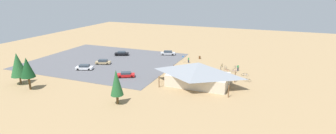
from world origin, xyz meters
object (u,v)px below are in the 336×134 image
object	(u,v)px
bicycle_black_near_porch	(247,80)
car_red_front_row	(126,75)
bicycle_yellow_near_sign	(222,66)
car_silver_second_row	(168,53)
car_black_inner_stall	(122,53)
car_tan_aisle_side	(103,62)
bicycle_red_yard_left	(227,71)
visitor_at_bikes	(238,67)
bicycle_teal_trailside	(236,67)
bicycle_orange_mid_cluster	(234,78)
bicycle_white_yard_center	(221,68)
pine_center	(27,68)
pine_east	(18,65)
pine_mideast	(116,83)
trash_bin	(200,57)
bicycle_green_by_bin	(229,76)
bike_pavilion	(198,73)
car_white_back_corner	(84,67)
bicycle_purple_yard_front	(234,71)
lot_sign	(183,58)
visitor_crossing_yard	(189,60)
bicycle_silver_edge_south	(226,68)
bicycle_blue_lone_east	(245,75)

from	to	relation	value
bicycle_black_near_porch	car_red_front_row	xyz separation A→B (m)	(28.69, 7.83, 0.33)
bicycle_yellow_near_sign	car_silver_second_row	size ratio (longest dim) A/B	0.35
car_black_inner_stall	car_tan_aisle_side	bearing A→B (deg)	91.49
bicycle_red_yard_left	car_silver_second_row	xyz separation A→B (m)	(21.42, -11.33, 0.35)
car_silver_second_row	visitor_at_bikes	xyz separation A→B (m)	(-24.00, 9.18, 0.19)
bicycle_black_near_porch	bicycle_teal_trailside	world-z (taller)	bicycle_black_near_porch
bicycle_orange_mid_cluster	bicycle_white_yard_center	distance (m)	8.07
pine_center	bicycle_teal_trailside	xyz separation A→B (m)	(-40.37, -32.81, -4.62)
pine_east	car_red_front_row	distance (m)	24.71
pine_mideast	car_black_inner_stall	distance (m)	38.13
trash_bin	bicycle_green_by_bin	world-z (taller)	trash_bin
bicycle_teal_trailside	car_red_front_row	bearing A→B (deg)	35.91
bike_pavilion	pine_east	xyz separation A→B (m)	(38.82, 14.55, 1.70)
car_white_back_corner	bicycle_green_by_bin	bearing A→B (deg)	-167.98
pine_east	bicycle_purple_yard_front	world-z (taller)	pine_east
pine_center	visitor_at_bikes	distance (m)	51.38
lot_sign	visitor_crossing_yard	world-z (taller)	lot_sign
bicycle_yellow_near_sign	bicycle_green_by_bin	size ratio (longest dim) A/B	1.35
pine_mideast	bicycle_yellow_near_sign	bearing A→B (deg)	-114.06
car_red_front_row	bicycle_yellow_near_sign	bearing A→B (deg)	-139.21
pine_center	lot_sign	bearing A→B (deg)	-126.93
bicycle_teal_trailside	car_red_front_row	size ratio (longest dim) A/B	0.30
bike_pavilion	bicycle_purple_yard_front	world-z (taller)	bike_pavilion
pine_mideast	pine_east	xyz separation A→B (m)	(27.08, -1.16, 0.32)
pine_east	bicycle_black_near_porch	size ratio (longest dim) A/B	4.35
pine_east	bicycle_purple_yard_front	xyz separation A→B (m)	(-45.30, -27.16, -4.28)
car_tan_aisle_side	pine_mideast	bearing A→B (deg)	130.47
car_silver_second_row	trash_bin	bearing A→B (deg)	175.23
pine_mideast	bicycle_silver_edge_south	distance (m)	34.59
bicycle_green_by_bin	car_red_front_row	distance (m)	25.84
trash_bin	pine_mideast	world-z (taller)	pine_mideast
pine_mideast	bicycle_blue_lone_east	world-z (taller)	pine_mideast
pine_east	bicycle_silver_edge_south	xyz separation A→B (m)	(-42.76, -29.42, -4.29)
bicycle_white_yard_center	bicycle_yellow_near_sign	size ratio (longest dim) A/B	0.89
car_tan_aisle_side	trash_bin	bearing A→B (deg)	-146.75
car_tan_aisle_side	bicycle_black_near_porch	bearing A→B (deg)	-179.92
pine_east	bicycle_white_yard_center	distance (m)	50.40
bicycle_silver_edge_south	visitor_crossing_yard	xyz separation A→B (m)	(11.52, -2.30, 0.56)
bicycle_orange_mid_cluster	car_tan_aisle_side	xyz separation A→B (m)	(37.83, 0.73, 0.37)
bicycle_silver_edge_south	car_tan_aisle_side	world-z (taller)	car_tan_aisle_side
bicycle_red_yard_left	bicycle_silver_edge_south	world-z (taller)	bicycle_red_yard_left
visitor_at_bikes	car_red_front_row	bearing A→B (deg)	31.90
bicycle_green_by_bin	bicycle_blue_lone_east	bearing A→B (deg)	-143.18
bicycle_teal_trailside	bicycle_yellow_near_sign	xyz separation A→B (m)	(4.03, 0.03, 0.01)
bike_pavilion	bicycle_orange_mid_cluster	size ratio (longest dim) A/B	10.62
pine_mideast	car_silver_second_row	world-z (taller)	pine_mideast
car_tan_aisle_side	lot_sign	bearing A→B (deg)	-154.51
lot_sign	car_white_back_corner	world-z (taller)	lot_sign
pine_center	car_tan_aisle_side	distance (m)	23.25
bicycle_orange_mid_cluster	car_red_front_row	xyz separation A→B (m)	(25.55, 8.50, 0.36)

